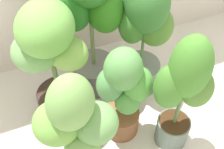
{
  "coord_description": "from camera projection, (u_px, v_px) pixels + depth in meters",
  "views": [
    {
      "loc": [
        -0.4,
        -0.8,
        1.62
      ],
      "look_at": [
        -0.01,
        0.19,
        0.42
      ],
      "focal_mm": 47.38,
      "sensor_mm": 36.0,
      "label": 1
    }
  ],
  "objects": [
    {
      "name": "ground_plane",
      "position": [
        125.0,
        141.0,
        1.8
      ],
      "size": [
        8.0,
        8.0,
        0.0
      ],
      "primitive_type": "plane",
      "color": "silver",
      "rests_on": "ground"
    },
    {
      "name": "potted_plant_center",
      "position": [
        124.0,
        92.0,
        1.59
      ],
      "size": [
        0.37,
        0.27,
        0.67
      ],
      "color": "#945637",
      "rests_on": "ground"
    },
    {
      "name": "potted_plant_back_left",
      "position": [
        51.0,
        60.0,
        1.57
      ],
      "size": [
        0.45,
        0.42,
        0.85
      ],
      "color": "#331D25",
      "rests_on": "ground"
    },
    {
      "name": "potted_plant_front_left",
      "position": [
        77.0,
        133.0,
        1.31
      ],
      "size": [
        0.41,
        0.29,
        0.82
      ],
      "color": "black",
      "rests_on": "ground"
    },
    {
      "name": "potted_plant_back_center",
      "position": [
        91.0,
        16.0,
        1.67
      ],
      "size": [
        0.41,
        0.39,
        1.01
      ],
      "color": "slate",
      "rests_on": "ground"
    },
    {
      "name": "potted_plant_front_right",
      "position": [
        183.0,
        91.0,
        1.46
      ],
      "size": [
        0.35,
        0.28,
        0.82
      ],
      "color": "slate",
      "rests_on": "ground"
    },
    {
      "name": "potted_plant_back_right",
      "position": [
        145.0,
        31.0,
        1.75
      ],
      "size": [
        0.37,
        0.28,
        0.86
      ],
      "color": "slate",
      "rests_on": "ground"
    }
  ]
}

